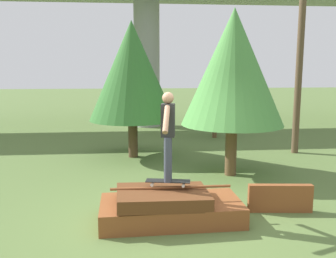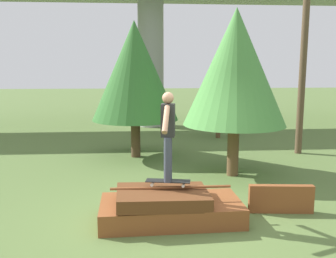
% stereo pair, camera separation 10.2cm
% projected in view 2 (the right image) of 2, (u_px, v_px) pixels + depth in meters
% --- Properties ---
extents(ground_plane, '(80.00, 80.00, 0.00)m').
position_uv_depth(ground_plane, '(171.00, 220.00, 6.39)').
color(ground_plane, '#567038').
extents(scrap_pile, '(2.41, 1.21, 0.60)m').
position_uv_depth(scrap_pile, '(169.00, 207.00, 6.33)').
color(scrap_pile, brown).
rests_on(scrap_pile, ground_plane).
extents(scrap_plank_loose, '(1.15, 0.25, 0.51)m').
position_uv_depth(scrap_plank_loose, '(281.00, 199.00, 6.70)').
color(scrap_plank_loose, brown).
rests_on(scrap_plank_loose, ground_plane).
extents(skateboard, '(0.78, 0.34, 0.09)m').
position_uv_depth(skateboard, '(168.00, 181.00, 6.32)').
color(skateboard, black).
rests_on(skateboard, scrap_pile).
extents(skater, '(0.28, 1.06, 1.49)m').
position_uv_depth(skater, '(168.00, 131.00, 6.18)').
color(skater, '#383D4C').
rests_on(skater, skateboard).
extents(highway_overpass, '(44.00, 3.55, 6.12)m').
position_uv_depth(highway_overpass, '(150.00, 2.00, 15.77)').
color(highway_overpass, gray).
rests_on(highway_overpass, ground_plane).
extents(utility_pole, '(1.30, 0.20, 8.32)m').
position_uv_depth(utility_pole, '(306.00, 7.00, 10.68)').
color(utility_pole, brown).
rests_on(utility_pole, ground_plane).
extents(tree_behind_left, '(2.41, 2.41, 3.93)m').
position_uv_depth(tree_behind_left, '(235.00, 68.00, 8.65)').
color(tree_behind_left, brown).
rests_on(tree_behind_left, ground_plane).
extents(tree_behind_right, '(2.45, 2.45, 3.87)m').
position_uv_depth(tree_behind_right, '(135.00, 71.00, 10.53)').
color(tree_behind_right, '#4C3823').
rests_on(tree_behind_right, ground_plane).
extents(tree_mid_back, '(1.41, 1.41, 2.11)m').
position_uv_depth(tree_mid_back, '(219.00, 100.00, 13.63)').
color(tree_mid_back, brown).
rests_on(tree_mid_back, ground_plane).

